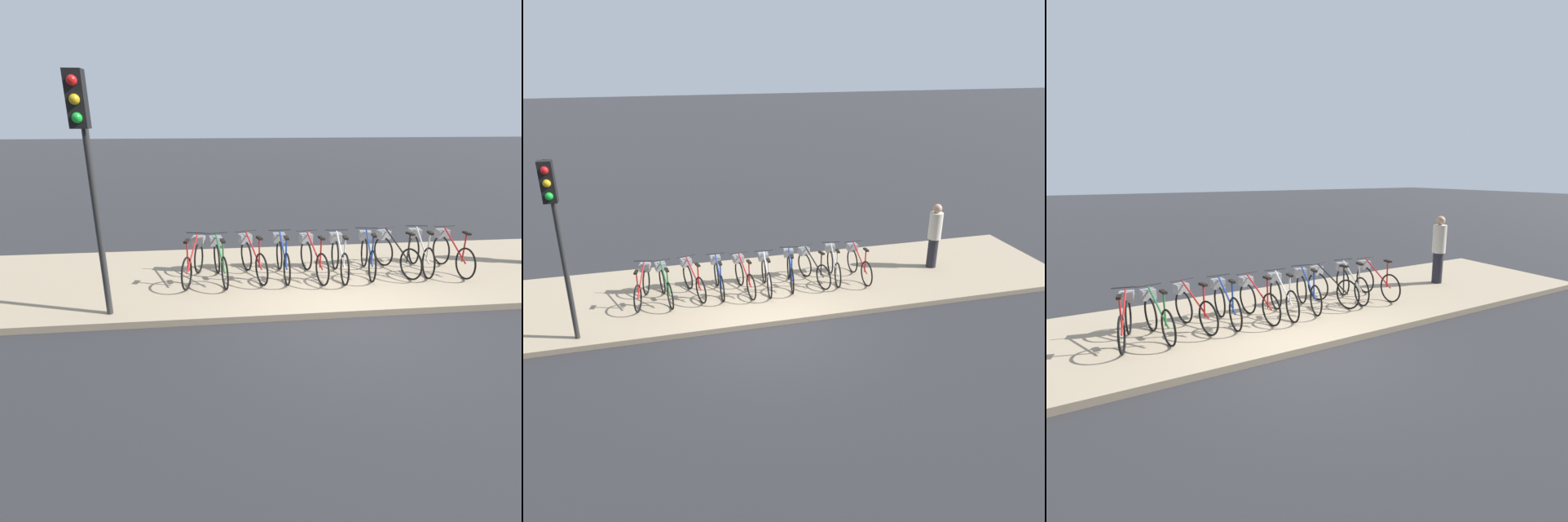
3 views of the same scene
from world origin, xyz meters
TOP-DOWN VIEW (x-y plane):
  - ground_plane at (0.00, 0.00)m, footprint 120.00×120.00m
  - sidewalk at (0.00, 1.83)m, footprint 16.00×3.66m
  - parked_bicycle_0 at (-2.63, 1.73)m, footprint 0.51×1.48m
  - parked_bicycle_1 at (-2.13, 1.68)m, footprint 0.46×1.49m
  - parked_bicycle_2 at (-1.48, 1.79)m, footprint 0.56×1.46m
  - parked_bicycle_3 at (-0.87, 1.76)m, footprint 0.46×1.51m
  - parked_bicycle_4 at (-0.27, 1.68)m, footprint 0.46×1.50m
  - parked_bicycle_5 at (0.28, 1.65)m, footprint 0.46×1.51m
  - parked_bicycle_6 at (0.91, 1.75)m, footprint 0.46×1.49m
  - parked_bicycle_7 at (1.48, 1.77)m, footprint 0.55×1.47m
  - parked_bicycle_8 at (2.06, 1.80)m, footprint 0.46×1.50m
  - parked_bicycle_9 at (2.69, 1.71)m, footprint 0.46×1.51m
  - pedestrian at (4.89, 1.85)m, footprint 0.34×0.34m
  - traffic_light at (-3.95, 0.24)m, footprint 0.24×0.40m

SIDE VIEW (x-z plane):
  - ground_plane at x=0.00m, z-range 0.00..0.00m
  - sidewalk at x=0.00m, z-range 0.00..0.12m
  - parked_bicycle_0 at x=-2.63m, z-range 0.07..1.00m
  - parked_bicycle_1 at x=-2.13m, z-range 0.07..1.00m
  - parked_bicycle_2 at x=-1.48m, z-range 0.07..1.00m
  - parked_bicycle_3 at x=-0.87m, z-range 0.07..1.00m
  - parked_bicycle_4 at x=-0.27m, z-range 0.07..1.00m
  - parked_bicycle_5 at x=0.28m, z-range 0.07..1.00m
  - parked_bicycle_6 at x=0.91m, z-range 0.07..1.00m
  - parked_bicycle_7 at x=1.48m, z-range 0.07..1.00m
  - parked_bicycle_8 at x=2.06m, z-range 0.07..1.00m
  - parked_bicycle_9 at x=2.69m, z-range 0.07..1.00m
  - pedestrian at x=4.89m, z-range 0.17..1.92m
  - traffic_light at x=-3.95m, z-range 0.92..4.57m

